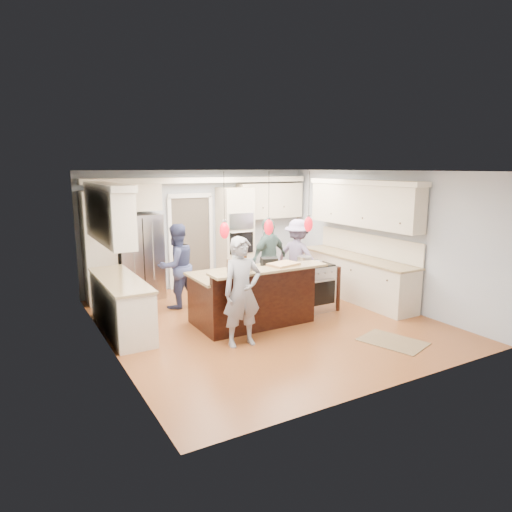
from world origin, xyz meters
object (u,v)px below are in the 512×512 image
Objects in this scene: refrigerator at (139,256)px; person_far_left at (177,266)px; island_range at (312,287)px; person_bar_end at (242,292)px; kitchen_island at (252,296)px.

refrigerator is 1.13m from person_far_left.
island_range is 0.55× the size of person_far_left.
refrigerator is 3.71m from island_range.
person_bar_end is at bearing 80.21° from person_far_left.
person_far_left is at bearing 147.29° from island_range.
kitchen_island is 1.41m from island_range.
refrigerator is 1.07× the size of person_far_left.
island_range is (2.71, -2.49, -0.44)m from refrigerator.
refrigerator is 1.96× the size of island_range.
refrigerator is at bearing 116.91° from kitchen_island.
person_far_left is (0.45, -1.04, -0.06)m from refrigerator.
kitchen_island is 1.21× the size of person_bar_end.
refrigerator is at bearing 104.38° from person_bar_end.
kitchen_island is 2.28× the size of island_range.
refrigerator is 1.04× the size of person_bar_end.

